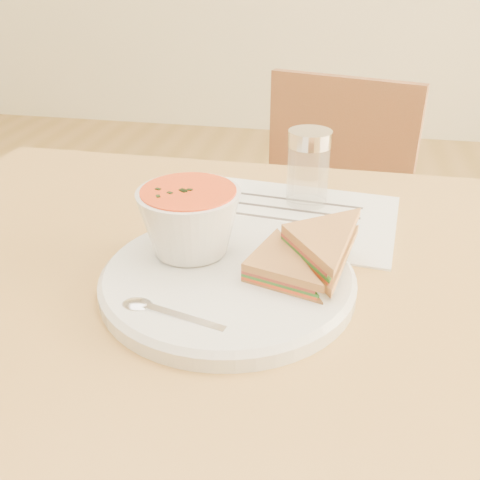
% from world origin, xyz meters
% --- Properties ---
extents(dining_table, '(1.00, 0.70, 0.75)m').
position_xyz_m(dining_table, '(0.00, 0.00, 0.38)').
color(dining_table, olive).
rests_on(dining_table, floor).
extents(chair_far, '(0.46, 0.46, 0.83)m').
position_xyz_m(chair_far, '(0.06, 0.58, 0.41)').
color(chair_far, brown).
rests_on(chair_far, floor).
extents(plate, '(0.35, 0.35, 0.02)m').
position_xyz_m(plate, '(0.00, -0.05, 0.76)').
color(plate, white).
rests_on(plate, dining_table).
extents(soup_bowl, '(0.14, 0.14, 0.08)m').
position_xyz_m(soup_bowl, '(-0.05, -0.01, 0.81)').
color(soup_bowl, white).
rests_on(soup_bowl, plate).
extents(sandwich_half_a, '(0.12, 0.12, 0.03)m').
position_xyz_m(sandwich_half_a, '(0.02, -0.07, 0.78)').
color(sandwich_half_a, '#B37D3F').
rests_on(sandwich_half_a, plate).
extents(sandwich_half_b, '(0.15, 0.15, 0.03)m').
position_xyz_m(sandwich_half_b, '(0.05, -0.00, 0.80)').
color(sandwich_half_b, '#B37D3F').
rests_on(sandwich_half_b, plate).
extents(spoon, '(0.17, 0.07, 0.01)m').
position_xyz_m(spoon, '(-0.03, -0.14, 0.77)').
color(spoon, silver).
rests_on(spoon, plate).
extents(paper_menu, '(0.32, 0.25, 0.00)m').
position_xyz_m(paper_menu, '(0.05, 0.15, 0.75)').
color(paper_menu, white).
rests_on(paper_menu, dining_table).
extents(condiment_shaker, '(0.08, 0.08, 0.11)m').
position_xyz_m(condiment_shaker, '(0.07, 0.19, 0.81)').
color(condiment_shaker, silver).
rests_on(condiment_shaker, dining_table).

